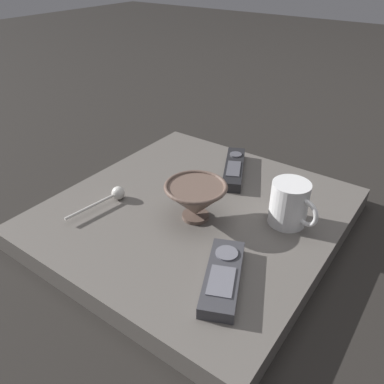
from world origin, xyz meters
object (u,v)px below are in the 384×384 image
(coffee_mug, at_px, (290,204))
(tv_remote_near, at_px, (234,169))
(tv_remote_far, at_px, (223,277))
(cereal_bowl, at_px, (196,200))
(teaspoon, at_px, (114,195))

(coffee_mug, distance_m, tv_remote_near, 0.22)
(coffee_mug, bearing_deg, tv_remote_far, 175.03)
(cereal_bowl, height_order, teaspoon, cereal_bowl)
(tv_remote_far, bearing_deg, coffee_mug, -4.97)
(teaspoon, bearing_deg, cereal_bowl, -73.78)
(coffee_mug, xyz_separation_m, tv_remote_far, (-0.21, 0.02, -0.03))
(cereal_bowl, distance_m, tv_remote_near, 0.21)
(coffee_mug, distance_m, teaspoon, 0.37)
(tv_remote_far, bearing_deg, tv_remote_near, 27.65)
(cereal_bowl, height_order, tv_remote_far, cereal_bowl)
(teaspoon, bearing_deg, tv_remote_near, -30.01)
(coffee_mug, height_order, tv_remote_far, coffee_mug)
(teaspoon, xyz_separation_m, tv_remote_near, (0.26, -0.15, -0.00))
(teaspoon, relative_size, tv_remote_near, 0.79)
(cereal_bowl, bearing_deg, tv_remote_near, 8.44)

